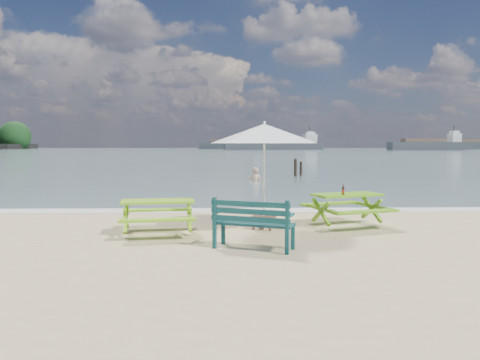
{
  "coord_description": "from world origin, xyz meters",
  "views": [
    {
      "loc": [
        -0.62,
        -8.58,
        1.92
      ],
      "look_at": [
        -0.34,
        3.0,
        1.0
      ],
      "focal_mm": 35.0,
      "sensor_mm": 36.0,
      "label": 1
    }
  ],
  "objects_px": {
    "picnic_table_left": "(158,218)",
    "beer_bottle": "(343,191)",
    "picnic_table_right": "(347,210)",
    "side_table": "(264,222)",
    "swimmer": "(255,185)",
    "patio_umbrella": "(264,134)",
    "park_bench": "(254,234)"
  },
  "relations": [
    {
      "from": "picnic_table_right",
      "to": "picnic_table_left",
      "type": "bearing_deg",
      "value": -168.23
    },
    {
      "from": "side_table",
      "to": "swimmer",
      "type": "xyz_separation_m",
      "value": [
        0.58,
        13.68,
        -0.4
      ]
    },
    {
      "from": "side_table",
      "to": "swimmer",
      "type": "distance_m",
      "value": 13.7
    },
    {
      "from": "picnic_table_right",
      "to": "side_table",
      "type": "distance_m",
      "value": 2.0
    },
    {
      "from": "beer_bottle",
      "to": "patio_umbrella",
      "type": "bearing_deg",
      "value": -175.04
    },
    {
      "from": "picnic_table_left",
      "to": "picnic_table_right",
      "type": "relative_size",
      "value": 0.87
    },
    {
      "from": "picnic_table_left",
      "to": "beer_bottle",
      "type": "bearing_deg",
      "value": 9.29
    },
    {
      "from": "swimmer",
      "to": "picnic_table_right",
      "type": "bearing_deg",
      "value": -84.08
    },
    {
      "from": "picnic_table_right",
      "to": "side_table",
      "type": "xyz_separation_m",
      "value": [
        -1.95,
        -0.37,
        -0.2
      ]
    },
    {
      "from": "picnic_table_left",
      "to": "side_table",
      "type": "bearing_deg",
      "value": 12.65
    },
    {
      "from": "patio_umbrella",
      "to": "beer_bottle",
      "type": "xyz_separation_m",
      "value": [
        1.81,
        0.16,
        -1.3
      ]
    },
    {
      "from": "side_table",
      "to": "patio_umbrella",
      "type": "relative_size",
      "value": 0.2
    },
    {
      "from": "picnic_table_left",
      "to": "park_bench",
      "type": "xyz_separation_m",
      "value": [
        1.94,
        -1.44,
        -0.07
      ]
    },
    {
      "from": "swimmer",
      "to": "picnic_table_left",
      "type": "bearing_deg",
      "value": -101.37
    },
    {
      "from": "beer_bottle",
      "to": "swimmer",
      "type": "relative_size",
      "value": 0.14
    },
    {
      "from": "park_bench",
      "to": "swimmer",
      "type": "relative_size",
      "value": 0.85
    },
    {
      "from": "picnic_table_right",
      "to": "side_table",
      "type": "height_order",
      "value": "picnic_table_right"
    },
    {
      "from": "park_bench",
      "to": "swimmer",
      "type": "bearing_deg",
      "value": 86.67
    },
    {
      "from": "park_bench",
      "to": "patio_umbrella",
      "type": "height_order",
      "value": "patio_umbrella"
    },
    {
      "from": "picnic_table_right",
      "to": "swimmer",
      "type": "bearing_deg",
      "value": 95.92
    },
    {
      "from": "park_bench",
      "to": "patio_umbrella",
      "type": "distance_m",
      "value": 2.71
    },
    {
      "from": "picnic_table_left",
      "to": "swimmer",
      "type": "relative_size",
      "value": 1.03
    },
    {
      "from": "side_table",
      "to": "patio_umbrella",
      "type": "xyz_separation_m",
      "value": [
        0.0,
        -0.0,
        1.96
      ]
    },
    {
      "from": "side_table",
      "to": "beer_bottle",
      "type": "distance_m",
      "value": 1.93
    },
    {
      "from": "picnic_table_left",
      "to": "picnic_table_right",
      "type": "bearing_deg",
      "value": 11.77
    },
    {
      "from": "beer_bottle",
      "to": "swimmer",
      "type": "xyz_separation_m",
      "value": [
        -1.23,
        13.52,
        -1.06
      ]
    },
    {
      "from": "picnic_table_left",
      "to": "park_bench",
      "type": "relative_size",
      "value": 1.22
    },
    {
      "from": "picnic_table_right",
      "to": "beer_bottle",
      "type": "distance_m",
      "value": 0.54
    },
    {
      "from": "picnic_table_right",
      "to": "beer_bottle",
      "type": "height_order",
      "value": "beer_bottle"
    },
    {
      "from": "picnic_table_left",
      "to": "beer_bottle",
      "type": "relative_size",
      "value": 7.54
    },
    {
      "from": "picnic_table_left",
      "to": "picnic_table_right",
      "type": "distance_m",
      "value": 4.33
    },
    {
      "from": "picnic_table_right",
      "to": "beer_bottle",
      "type": "relative_size",
      "value": 8.69
    }
  ]
}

